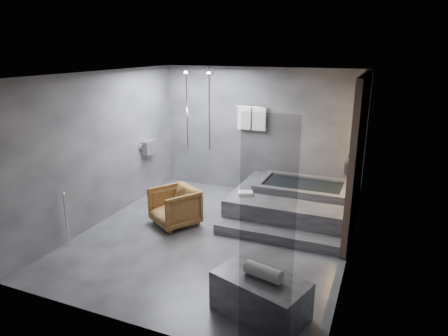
% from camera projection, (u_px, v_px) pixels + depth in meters
% --- Properties ---
extents(room, '(5.00, 5.04, 2.82)m').
position_uv_depth(room, '(241.00, 140.00, 6.60)').
color(room, '#2D2D30').
rests_on(room, ground).
extents(tub_deck, '(2.20, 2.00, 0.50)m').
position_uv_depth(tub_deck, '(292.00, 203.00, 7.86)').
color(tub_deck, '#323235').
rests_on(tub_deck, ground).
extents(tub_step, '(2.20, 0.36, 0.18)m').
position_uv_depth(tub_step, '(276.00, 236.00, 6.86)').
color(tub_step, '#323235').
rests_on(tub_step, ground).
extents(concrete_bench, '(1.28, 0.96, 0.51)m').
position_uv_depth(concrete_bench, '(260.00, 296.00, 4.93)').
color(concrete_bench, '#2F2F31').
rests_on(concrete_bench, ground).
extents(driftwood_chair, '(1.06, 1.06, 0.71)m').
position_uv_depth(driftwood_chair, '(175.00, 207.00, 7.42)').
color(driftwood_chair, '#472A11').
rests_on(driftwood_chair, ground).
extents(rolled_towel, '(0.50, 0.28, 0.17)m').
position_uv_depth(rolled_towel, '(263.00, 272.00, 4.82)').
color(rolled_towel, white).
rests_on(rolled_towel, concrete_bench).
extents(deck_towel, '(0.32, 0.28, 0.07)m').
position_uv_depth(deck_towel, '(245.00, 193.00, 7.58)').
color(deck_towel, white).
rests_on(deck_towel, tub_deck).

